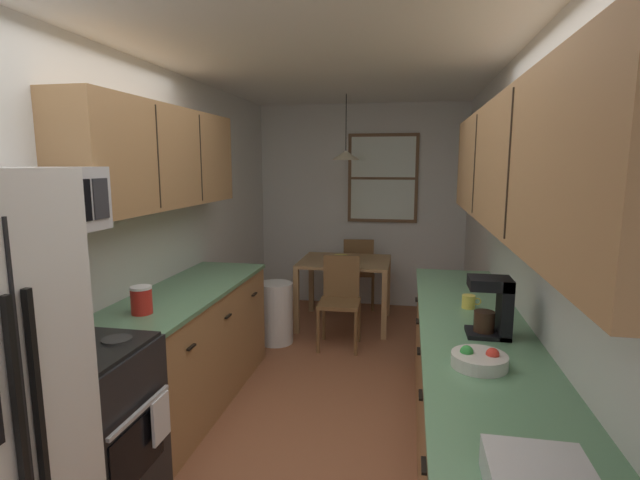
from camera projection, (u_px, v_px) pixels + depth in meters
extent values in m
plane|color=#995B3D|center=(325.00, 398.00, 3.74)|extent=(12.00, 12.00, 0.00)
cube|color=silver|center=(158.00, 233.00, 3.78)|extent=(0.10, 9.00, 2.55)
cube|color=silver|center=(518.00, 243.00, 3.29)|extent=(0.10, 9.00, 2.55)
cube|color=silver|center=(361.00, 206.00, 6.11)|extent=(4.40, 0.10, 2.55)
cube|color=white|center=(326.00, 52.00, 3.33)|extent=(4.40, 9.00, 0.08)
cube|color=black|center=(30.00, 461.00, 1.57)|extent=(0.01, 0.01, 1.62)
cube|color=black|center=(24.00, 469.00, 1.53)|extent=(0.02, 0.02, 1.15)
cube|color=black|center=(43.00, 454.00, 1.61)|extent=(0.02, 0.02, 1.15)
cube|color=black|center=(81.00, 437.00, 2.40)|extent=(0.62, 0.65, 0.90)
cube|color=black|center=(138.00, 450.00, 2.35)|extent=(0.01, 0.45, 0.30)
cube|color=silver|center=(140.00, 411.00, 2.31)|extent=(0.02, 0.52, 0.02)
cube|color=black|center=(74.00, 351.00, 2.33)|extent=(0.59, 0.62, 0.02)
cube|color=black|center=(22.00, 330.00, 2.37)|extent=(0.06, 0.65, 0.20)
cylinder|color=#2D2D2D|center=(26.00, 358.00, 2.21)|extent=(0.15, 0.15, 0.01)
cylinder|color=#2D2D2D|center=(68.00, 336.00, 2.49)|extent=(0.15, 0.15, 0.01)
cylinder|color=#2D2D2D|center=(79.00, 362.00, 2.16)|extent=(0.15, 0.15, 0.01)
cylinder|color=#2D2D2D|center=(117.00, 340.00, 2.44)|extent=(0.15, 0.15, 0.01)
cube|color=silver|center=(38.00, 201.00, 2.23)|extent=(0.38, 0.56, 0.32)
cube|color=black|center=(66.00, 203.00, 2.14)|extent=(0.01, 0.34, 0.20)
cube|color=#2D2D33|center=(101.00, 199.00, 2.39)|extent=(0.01, 0.11, 0.20)
cube|color=#A87A4C|center=(190.00, 347.00, 3.62)|extent=(0.60, 1.83, 0.87)
cube|color=#60936B|center=(188.00, 290.00, 3.55)|extent=(0.63, 1.85, 0.03)
cube|color=black|center=(191.00, 347.00, 2.93)|extent=(0.02, 0.10, 0.01)
cube|color=black|center=(228.00, 316.00, 3.52)|extent=(0.02, 0.10, 0.01)
cube|color=black|center=(254.00, 294.00, 4.11)|extent=(0.02, 0.10, 0.01)
cube|color=#A87A4C|center=(160.00, 158.00, 3.37)|extent=(0.32, 1.93, 0.71)
cube|color=#2D2319|center=(158.00, 157.00, 3.03)|extent=(0.01, 0.01, 0.65)
cube|color=#2D2319|center=(201.00, 158.00, 3.65)|extent=(0.01, 0.01, 0.65)
cube|color=#A87A4C|center=(477.00, 421.00, 2.58)|extent=(0.60, 3.36, 0.87)
cube|color=#60936B|center=(481.00, 342.00, 2.51)|extent=(0.63, 3.38, 0.03)
cube|color=black|center=(424.00, 466.00, 1.78)|extent=(0.02, 0.10, 0.01)
cube|color=black|center=(421.00, 395.00, 2.32)|extent=(0.02, 0.10, 0.01)
cube|color=black|center=(419.00, 351.00, 2.87)|extent=(0.02, 0.10, 0.01)
cube|color=black|center=(417.00, 321.00, 3.41)|extent=(0.02, 0.10, 0.01)
cube|color=black|center=(417.00, 300.00, 3.95)|extent=(0.02, 0.10, 0.01)
cube|color=#A87A4C|center=(523.00, 165.00, 2.29)|extent=(0.32, 3.06, 0.62)
cube|color=#2D2319|center=(509.00, 165.00, 1.83)|extent=(0.01, 0.01, 0.57)
cube|color=#2D2319|center=(474.00, 164.00, 2.81)|extent=(0.01, 0.01, 0.57)
cube|color=#A87F51|center=(345.00, 261.00, 5.35)|extent=(0.99, 0.85, 0.03)
cube|color=#A87F51|center=(296.00, 301.00, 5.11)|extent=(0.06, 0.06, 0.71)
cube|color=#A87F51|center=(384.00, 306.00, 4.93)|extent=(0.06, 0.06, 0.71)
cube|color=#A87F51|center=(311.00, 283.00, 5.87)|extent=(0.06, 0.06, 0.71)
cube|color=#A87F51|center=(388.00, 287.00, 5.70)|extent=(0.06, 0.06, 0.71)
cube|color=brown|center=(339.00, 304.00, 4.70)|extent=(0.41, 0.41, 0.04)
cube|color=brown|center=(341.00, 277.00, 4.84)|extent=(0.37, 0.04, 0.45)
cylinder|color=brown|center=(356.00, 334.00, 4.53)|extent=(0.04, 0.04, 0.43)
cylinder|color=brown|center=(318.00, 332.00, 4.59)|extent=(0.04, 0.04, 0.43)
cylinder|color=brown|center=(359.00, 321.00, 4.89)|extent=(0.04, 0.04, 0.43)
cylinder|color=brown|center=(324.00, 319.00, 4.94)|extent=(0.04, 0.04, 0.43)
cube|color=brown|center=(358.00, 272.00, 6.06)|extent=(0.44, 0.44, 0.04)
cube|color=brown|center=(359.00, 258.00, 5.84)|extent=(0.37, 0.07, 0.45)
cylinder|color=brown|center=(344.00, 286.00, 6.29)|extent=(0.04, 0.04, 0.43)
cylinder|color=brown|center=(372.00, 287.00, 6.26)|extent=(0.04, 0.04, 0.43)
cylinder|color=brown|center=(343.00, 293.00, 5.93)|extent=(0.04, 0.04, 0.43)
cylinder|color=brown|center=(373.00, 294.00, 5.90)|extent=(0.04, 0.04, 0.43)
cylinder|color=black|center=(346.00, 122.00, 5.10)|extent=(0.01, 0.01, 0.59)
cone|color=beige|center=(346.00, 155.00, 5.16)|extent=(0.31, 0.31, 0.10)
sphere|color=white|center=(346.00, 153.00, 5.15)|extent=(0.06, 0.06, 0.06)
cube|color=brown|center=(383.00, 178.00, 5.93)|extent=(0.87, 0.04, 1.10)
cube|color=silver|center=(383.00, 178.00, 5.92)|extent=(0.79, 0.01, 1.02)
cube|color=brown|center=(383.00, 178.00, 5.91)|extent=(0.79, 0.02, 0.03)
cylinder|color=white|center=(276.00, 313.00, 4.85)|extent=(0.35, 0.35, 0.63)
cylinder|color=red|center=(142.00, 301.00, 2.93)|extent=(0.13, 0.13, 0.16)
cylinder|color=white|center=(141.00, 288.00, 2.92)|extent=(0.13, 0.13, 0.02)
cube|color=white|center=(161.00, 418.00, 2.49)|extent=(0.02, 0.16, 0.24)
cube|color=black|center=(487.00, 333.00, 2.56)|extent=(0.22, 0.18, 0.02)
cube|color=black|center=(505.00, 308.00, 2.53)|extent=(0.06, 0.18, 0.32)
cube|color=black|center=(490.00, 283.00, 2.52)|extent=(0.22, 0.18, 0.06)
cylinder|color=#331E14|center=(484.00, 321.00, 2.56)|extent=(0.11, 0.11, 0.11)
cylinder|color=#E5CC4C|center=(468.00, 302.00, 3.05)|extent=(0.08, 0.08, 0.09)
torus|color=#E5CC4C|center=(477.00, 301.00, 3.04)|extent=(0.05, 0.01, 0.05)
cylinder|color=silver|center=(479.00, 360.00, 2.17)|extent=(0.25, 0.25, 0.06)
cylinder|color=black|center=(479.00, 357.00, 2.17)|extent=(0.21, 0.21, 0.03)
sphere|color=red|center=(493.00, 354.00, 2.15)|extent=(0.06, 0.06, 0.06)
sphere|color=green|center=(467.00, 352.00, 2.18)|extent=(0.06, 0.06, 0.06)
cylinder|color=#E0D14C|center=(340.00, 258.00, 5.32)|extent=(0.17, 0.17, 0.06)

